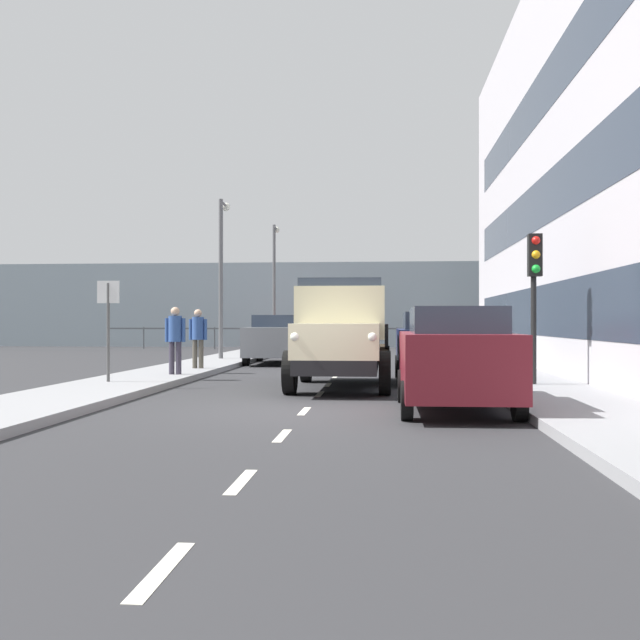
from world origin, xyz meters
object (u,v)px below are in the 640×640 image
object	(u,v)px
car_maroon_kerbside_near	(455,357)
street_sign	(108,313)
pedestrian_by_lamp	(175,335)
lamp_post_promenade	(222,262)
truck_vintage_cream	(341,336)
traffic_light_near	(535,275)
lamp_post_far	(275,274)
car_navy_kerbside_1	(432,346)
car_grey_oppositeside_0	(277,338)
car_red_oppositeside_2	(312,333)
pedestrian_in_dark_coat	(198,334)
car_black_oppositeside_1	(299,335)

from	to	relation	value
car_maroon_kerbside_near	street_sign	bearing A→B (deg)	-26.83
car_maroon_kerbside_near	pedestrian_by_lamp	xyz separation A→B (m)	(6.46, -6.12, 0.26)
lamp_post_promenade	street_sign	world-z (taller)	lamp_post_promenade
truck_vintage_cream	lamp_post_promenade	xyz separation A→B (m)	(5.00, -10.70, 2.49)
traffic_light_near	lamp_post_far	xyz separation A→B (m)	(8.87, -22.43, 1.48)
car_maroon_kerbside_near	traffic_light_near	bearing A→B (deg)	-118.52
lamp_post_far	lamp_post_promenade	bearing A→B (deg)	88.66
car_navy_kerbside_1	pedestrian_by_lamp	size ratio (longest dim) A/B	2.41
car_grey_oppositeside_0	car_navy_kerbside_1	bearing A→B (deg)	122.55
truck_vintage_cream	car_maroon_kerbside_near	xyz separation A→B (m)	(-2.13, 3.95, -0.28)
car_maroon_kerbside_near	pedestrian_by_lamp	distance (m)	8.90
street_sign	traffic_light_near	bearing A→B (deg)	-179.87
car_grey_oppositeside_0	traffic_light_near	world-z (taller)	traffic_light_near
truck_vintage_cream	car_navy_kerbside_1	size ratio (longest dim) A/B	1.37
traffic_light_near	lamp_post_promenade	world-z (taller)	lamp_post_promenade
car_grey_oppositeside_0	traffic_light_near	distance (m)	12.45
car_red_oppositeside_2	pedestrian_by_lamp	world-z (taller)	pedestrian_by_lamp
car_maroon_kerbside_near	pedestrian_by_lamp	world-z (taller)	pedestrian_by_lamp
car_grey_oppositeside_0	truck_vintage_cream	bearing A→B (deg)	106.00
pedestrian_by_lamp	street_sign	world-z (taller)	street_sign
car_red_oppositeside_2	lamp_post_promenade	distance (m)	12.85
car_navy_kerbside_1	pedestrian_in_dark_coat	world-z (taller)	pedestrian_in_dark_coat
car_navy_kerbside_1	pedestrian_in_dark_coat	bearing A→B (deg)	-21.24
truck_vintage_cream	pedestrian_by_lamp	world-z (taller)	truck_vintage_cream
car_grey_oppositeside_0	car_maroon_kerbside_near	bearing A→B (deg)	109.71
pedestrian_in_dark_coat	traffic_light_near	xyz separation A→B (m)	(-8.52, 4.91, 1.33)
car_black_oppositeside_1	street_sign	bearing A→B (deg)	82.26
car_navy_kerbside_1	lamp_post_far	xyz separation A→B (m)	(6.85, -20.05, 3.06)
car_black_oppositeside_1	car_red_oppositeside_2	bearing A→B (deg)	-90.00
car_grey_oppositeside_0	street_sign	distance (m)	10.49
pedestrian_by_lamp	lamp_post_far	xyz separation A→B (m)	(0.39, -20.03, 2.80)
car_grey_oppositeside_0	car_red_oppositeside_2	size ratio (longest dim) A/B	1.12
car_red_oppositeside_2	truck_vintage_cream	bearing A→B (deg)	97.05
truck_vintage_cream	car_grey_oppositeside_0	world-z (taller)	truck_vintage_cream
traffic_light_near	car_red_oppositeside_2	bearing A→B (deg)	-73.28
car_red_oppositeside_2	traffic_light_near	size ratio (longest dim) A/B	1.26
car_red_oppositeside_2	pedestrian_by_lamp	bearing A→B (deg)	85.93
car_maroon_kerbside_near	lamp_post_promenade	size ratio (longest dim) A/B	0.71
car_maroon_kerbside_near	car_black_oppositeside_1	size ratio (longest dim) A/B	0.93
car_maroon_kerbside_near	lamp_post_far	distance (m)	27.21
car_navy_kerbside_1	car_grey_oppositeside_0	bearing A→B (deg)	-57.45
lamp_post_far	car_black_oppositeside_1	bearing A→B (deg)	109.33
car_maroon_kerbside_near	pedestrian_in_dark_coat	size ratio (longest dim) A/B	2.43
car_maroon_kerbside_near	car_grey_oppositeside_0	xyz separation A→B (m)	(4.98, -13.89, 0.00)
car_navy_kerbside_1	car_grey_oppositeside_0	size ratio (longest dim) A/B	0.91
car_grey_oppositeside_0	traffic_light_near	bearing A→B (deg)	124.51
car_maroon_kerbside_near	street_sign	world-z (taller)	street_sign
pedestrian_by_lamp	lamp_post_promenade	distance (m)	8.92
car_grey_oppositeside_0	car_black_oppositeside_1	world-z (taller)	same
truck_vintage_cream	car_grey_oppositeside_0	xyz separation A→B (m)	(2.85, -9.95, -0.28)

